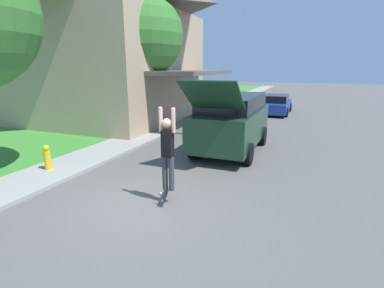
{
  "coord_description": "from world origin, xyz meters",
  "views": [
    {
      "loc": [
        3.64,
        -5.69,
        3.17
      ],
      "look_at": [
        0.57,
        1.84,
        1.07
      ],
      "focal_mm": 28.0,
      "sensor_mm": 36.0,
      "label": 1
    }
  ],
  "objects_px": {
    "lawn_tree_far": "(140,35)",
    "car_down_street": "(276,104)",
    "skateboarder": "(168,149)",
    "skateboard": "(165,193)",
    "fire_hydrant": "(47,158)",
    "suv_parked": "(232,121)"
  },
  "relations": [
    {
      "from": "lawn_tree_far",
      "to": "car_down_street",
      "type": "height_order",
      "value": "lawn_tree_far"
    },
    {
      "from": "skateboarder",
      "to": "skateboard",
      "type": "bearing_deg",
      "value": 152.05
    },
    {
      "from": "skateboard",
      "to": "fire_hydrant",
      "type": "xyz_separation_m",
      "value": [
        -4.27,
        0.45,
        0.27
      ]
    },
    {
      "from": "car_down_street",
      "to": "skateboard",
      "type": "relative_size",
      "value": 5.72
    },
    {
      "from": "suv_parked",
      "to": "car_down_street",
      "type": "bearing_deg",
      "value": 87.86
    },
    {
      "from": "car_down_street",
      "to": "fire_hydrant",
      "type": "relative_size",
      "value": 5.82
    },
    {
      "from": "skateboard",
      "to": "suv_parked",
      "type": "bearing_deg",
      "value": 86.42
    },
    {
      "from": "suv_parked",
      "to": "skateboarder",
      "type": "relative_size",
      "value": 2.74
    },
    {
      "from": "lawn_tree_far",
      "to": "fire_hydrant",
      "type": "distance_m",
      "value": 8.27
    },
    {
      "from": "skateboard",
      "to": "skateboarder",
      "type": "bearing_deg",
      "value": -27.95
    },
    {
      "from": "suv_parked",
      "to": "skateboard",
      "type": "bearing_deg",
      "value": -93.58
    },
    {
      "from": "lawn_tree_far",
      "to": "fire_hydrant",
      "type": "xyz_separation_m",
      "value": [
        0.83,
        -7.06,
        -4.23
      ]
    },
    {
      "from": "car_down_street",
      "to": "fire_hydrant",
      "type": "distance_m",
      "value": 15.88
    },
    {
      "from": "lawn_tree_far",
      "to": "fire_hydrant",
      "type": "bearing_deg",
      "value": -83.28
    },
    {
      "from": "car_down_street",
      "to": "skateboard",
      "type": "height_order",
      "value": "car_down_street"
    },
    {
      "from": "car_down_street",
      "to": "lawn_tree_far",
      "type": "bearing_deg",
      "value": -125.93
    },
    {
      "from": "suv_parked",
      "to": "skateboard",
      "type": "relative_size",
      "value": 6.81
    },
    {
      "from": "skateboard",
      "to": "fire_hydrant",
      "type": "height_order",
      "value": "fire_hydrant"
    },
    {
      "from": "lawn_tree_far",
      "to": "car_down_street",
      "type": "distance_m",
      "value": 10.7
    },
    {
      "from": "suv_parked",
      "to": "skateboarder",
      "type": "distance_m",
      "value": 5.01
    },
    {
      "from": "skateboarder",
      "to": "fire_hydrant",
      "type": "height_order",
      "value": "skateboarder"
    },
    {
      "from": "lawn_tree_far",
      "to": "car_down_street",
      "type": "relative_size",
      "value": 1.5
    }
  ]
}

